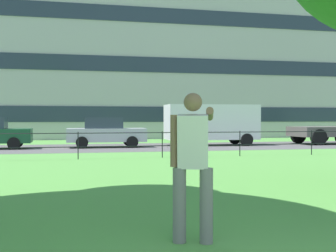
{
  "coord_description": "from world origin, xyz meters",
  "views": [
    {
      "loc": [
        -1.89,
        -1.95,
        1.48
      ],
      "look_at": [
        0.52,
        8.76,
        1.3
      ],
      "focal_mm": 47.27,
      "sensor_mm": 36.0,
      "label": 1
    }
  ],
  "objects": [
    {
      "name": "street_strip",
      "position": [
        0.0,
        20.71,
        0.0
      ],
      "size": [
        80.0,
        6.67,
        0.01
      ],
      "primitive_type": "cube",
      "color": "#565454",
      "rests_on": "ground"
    },
    {
      "name": "park_fence",
      "position": [
        0.0,
        14.42,
        0.66
      ],
      "size": [
        28.23,
        0.04,
        1.0
      ],
      "color": "black",
      "rests_on": "ground"
    },
    {
      "name": "person_thrower",
      "position": [
        -0.45,
        3.12,
        0.97
      ],
      "size": [
        0.68,
        0.74,
        1.79
      ],
      "color": "slate",
      "rests_on": "ground"
    },
    {
      "name": "car_silver_far_right",
      "position": [
        -0.04,
        20.94,
        0.78
      ],
      "size": [
        4.04,
        1.89,
        1.54
      ],
      "color": "#B7BABF",
      "rests_on": "ground"
    },
    {
      "name": "panel_van_far_left",
      "position": [
        5.81,
        21.31,
        1.27
      ],
      "size": [
        5.06,
        2.22,
        2.24
      ],
      "color": "white",
      "rests_on": "ground"
    },
    {
      "name": "apartment_building_background",
      "position": [
        5.98,
        37.4,
        7.37
      ],
      "size": [
        34.04,
        15.99,
        14.74
      ],
      "color": "#B7B2AD",
      "rests_on": "ground"
    }
  ]
}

